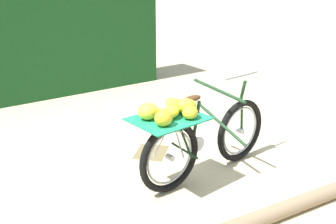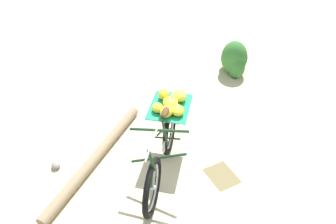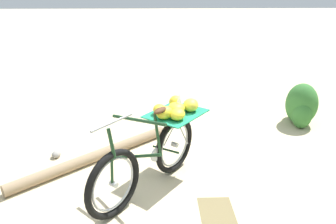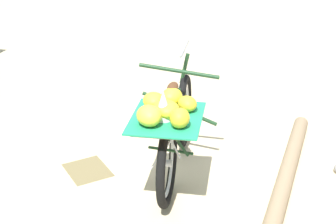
% 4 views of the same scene
% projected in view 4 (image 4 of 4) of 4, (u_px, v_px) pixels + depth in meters
% --- Properties ---
extents(ground_plane, '(60.00, 60.00, 0.00)m').
position_uv_depth(ground_plane, '(149.00, 178.00, 4.47)').
color(ground_plane, beige).
extents(bicycle, '(1.58, 1.34, 1.03)m').
position_uv_depth(bicycle, '(174.00, 126.00, 4.24)').
color(bicycle, black).
rests_on(bicycle, ground_plane).
extents(fallen_log, '(1.63, 1.88, 0.15)m').
position_uv_depth(fallen_log, '(286.00, 176.00, 4.35)').
color(fallen_log, '#937A5B').
rests_on(fallen_log, ground_plane).
extents(leaf_litter_patch, '(0.44, 0.36, 0.01)m').
position_uv_depth(leaf_litter_patch, '(88.00, 170.00, 4.59)').
color(leaf_litter_patch, olive).
rests_on(leaf_litter_patch, ground_plane).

